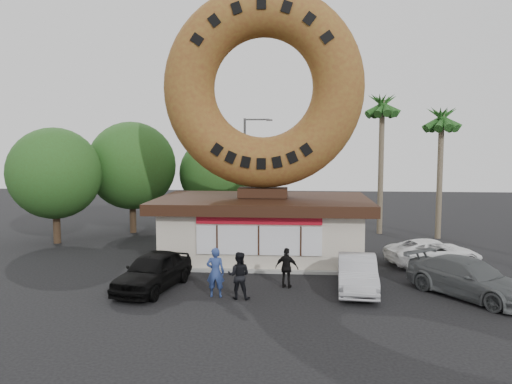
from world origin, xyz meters
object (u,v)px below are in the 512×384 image
object	(u,v)px
donut_shop	(263,226)
car_silver	(357,273)
giant_donut	(263,88)
street_lamp	(247,166)
person_left	(215,272)
person_center	(239,275)
car_grey	(469,278)
person_right	(287,268)
car_black	(153,271)
car_white	(434,253)

from	to	relation	value
donut_shop	car_silver	world-z (taller)	donut_shop
giant_donut	street_lamp	xyz separation A→B (m)	(-1.86, 10.00, -4.58)
street_lamp	person_left	distance (m)	17.39
person_center	car_silver	xyz separation A→B (m)	(4.82, 1.49, -0.21)
car_grey	street_lamp	bearing A→B (deg)	85.89
person_right	person_center	bearing A→B (deg)	55.48
street_lamp	person_right	bearing A→B (deg)	-78.20
person_left	person_right	bearing A→B (deg)	-153.27
person_left	car_grey	world-z (taller)	person_left
person_left	car_black	world-z (taller)	person_left
street_lamp	car_black	xyz separation A→B (m)	(-2.38, -16.22, -3.69)
person_center	car_grey	xyz separation A→B (m)	(9.20, 0.97, -0.18)
street_lamp	car_white	size ratio (longest dim) A/B	1.68
car_silver	car_grey	size ratio (longest dim) A/B	0.85
street_lamp	person_center	world-z (taller)	street_lamp
donut_shop	person_center	distance (m)	7.24
person_left	car_white	xyz separation A→B (m)	(10.16, 6.02, -0.34)
person_left	car_grey	bearing A→B (deg)	-176.52
person_left	car_white	world-z (taller)	person_left
person_right	car_grey	xyz separation A→B (m)	(7.33, -0.68, -0.10)
person_right	car_white	size ratio (longest dim) A/B	0.36
giant_donut	person_left	distance (m)	10.79
giant_donut	car_black	xyz separation A→B (m)	(-4.24, -6.22, -8.27)
donut_shop	car_white	world-z (taller)	donut_shop
person_left	person_center	bearing A→B (deg)	169.37
person_right	car_silver	xyz separation A→B (m)	(2.95, -0.16, -0.13)
person_left	car_black	xyz separation A→B (m)	(-2.79, 0.81, -0.21)
donut_shop	person_center	world-z (taller)	donut_shop
person_left	person_right	xyz separation A→B (m)	(2.83, 1.49, -0.14)
street_lamp	person_left	world-z (taller)	street_lamp
car_black	car_grey	world-z (taller)	car_black
person_left	person_right	distance (m)	3.21
person_center	car_black	size ratio (longest dim) A/B	0.40
giant_donut	car_grey	bearing A→B (deg)	-35.51
donut_shop	giant_donut	world-z (taller)	giant_donut
donut_shop	person_right	distance (m)	5.76
giant_donut	person_center	world-z (taller)	giant_donut
giant_donut	car_silver	world-z (taller)	giant_donut
car_white	car_black	bearing A→B (deg)	97.58
car_grey	car_white	bearing A→B (deg)	52.81
street_lamp	car_grey	distance (m)	19.71
street_lamp	person_right	distance (m)	16.28
person_center	person_right	size ratio (longest dim) A/B	1.09
giant_donut	car_black	world-z (taller)	giant_donut
giant_donut	person_right	xyz separation A→B (m)	(1.39, -5.54, -8.20)
car_grey	person_center	bearing A→B (deg)	148.83
person_center	donut_shop	bearing A→B (deg)	-89.80
car_black	car_silver	bearing A→B (deg)	15.27
person_center	person_right	world-z (taller)	person_center
donut_shop	car_silver	distance (m)	7.22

